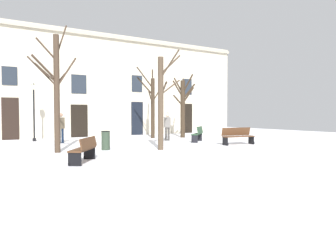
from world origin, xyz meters
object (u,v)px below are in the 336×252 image
tree_foreground (56,89)px  bench_near_lamp (84,149)px  litter_bin (106,140)px  bench_facing_shops (238,136)px  tree_center (162,100)px  tree_left_of_center (183,105)px  person_crossing_plaza (61,126)px  person_near_bench (167,125)px  tree_near_facade (152,104)px  bench_far_corner (198,134)px  streetlamp (34,105)px

tree_foreground → bench_near_lamp: 4.16m
litter_bin → bench_facing_shops: (7.13, -1.45, 0.03)m
tree_center → litter_bin: 3.27m
tree_left_of_center → litter_bin: tree_left_of_center is taller
tree_left_of_center → person_crossing_plaza: tree_left_of_center is taller
tree_center → tree_left_of_center: (5.33, 5.87, -0.03)m
person_crossing_plaza → tree_left_of_center: bearing=172.3°
person_near_bench → litter_bin: bearing=43.2°
tree_foreground → person_near_bench: (7.41, 2.65, -1.81)m
tree_near_facade → litter_bin: (-5.46, -5.21, -1.91)m
tree_near_facade → bench_facing_shops: tree_near_facade is taller
tree_left_of_center → litter_bin: 9.10m
tree_near_facade → bench_far_corner: (0.87, -4.09, -1.87)m
tree_center → person_crossing_plaza: (-3.19, 6.07, -1.39)m
tree_foreground → person_near_bench: 8.08m
streetlamp → litter_bin: streetlamp is taller
tree_near_facade → person_near_bench: bearing=-96.0°
litter_bin → bench_near_lamp: 3.88m
tree_near_facade → bench_facing_shops: bearing=-76.0°
tree_foreground → bench_far_corner: tree_foreground is taller
tree_center → tree_near_facade: 7.23m
streetlamp → bench_near_lamp: 10.24m
tree_near_facade → tree_left_of_center: (2.18, -0.64, -0.02)m
bench_near_lamp → person_near_bench: 9.52m
tree_left_of_center → litter_bin: bearing=-149.1°
tree_foreground → litter_bin: (2.20, -0.17, -2.33)m
tree_left_of_center → bench_far_corner: tree_left_of_center is taller
streetlamp → bench_near_lamp: size_ratio=2.08×
tree_foreground → person_crossing_plaza: bearing=74.0°
bench_near_lamp → bench_facing_shops: 9.39m
bench_near_lamp → person_crossing_plaza: person_crossing_plaza is taller
bench_far_corner → person_crossing_plaza: bearing=-68.6°
litter_bin → bench_near_lamp: (-2.08, -3.28, 0.01)m
tree_foreground → streetlamp: 6.66m
tree_foreground → person_crossing_plaza: size_ratio=3.30×
tree_near_facade → tree_left_of_center: bearing=-16.3°
bench_far_corner → bench_near_lamp: bearing=-14.1°
tree_left_of_center → streetlamp: size_ratio=1.23×
litter_bin → person_near_bench: size_ratio=0.52×
litter_bin → person_crossing_plaza: size_ratio=0.51×
tree_center → bench_facing_shops: tree_center is taller
tree_center → bench_near_lamp: bearing=-155.6°
tree_near_facade → streetlamp: bearing=167.9°
tree_center → person_crossing_plaza: bearing=117.7°
bench_facing_shops → litter_bin: bearing=175.7°
bench_facing_shops → person_near_bench: person_near_bench is taller
person_near_bench → tree_left_of_center: bearing=-129.4°
tree_foreground → bench_far_corner: 8.89m
tree_center → bench_near_lamp: tree_center is taller
bench_facing_shops → person_crossing_plaza: bearing=149.3°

